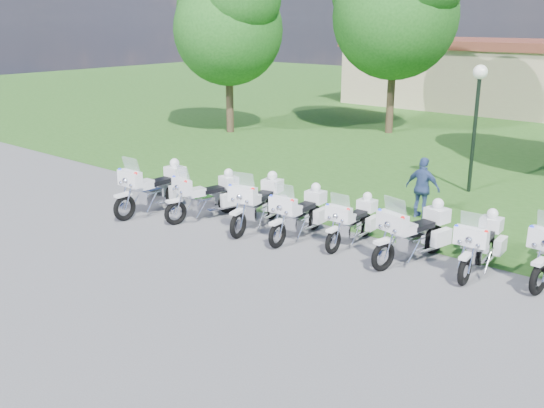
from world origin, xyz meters
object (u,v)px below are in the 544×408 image
Objects in this scene: motorcycle_2 at (258,202)px; motorcycle_6 at (480,243)px; lamp_post at (478,97)px; motorcycle_5 at (415,232)px; motorcycle_4 at (353,220)px; motorcycle_3 at (300,213)px; motorcycle_1 at (207,195)px; bystander_c at (423,188)px; motorcycle_0 at (154,187)px.

motorcycle_2 is 5.75m from motorcycle_6.
motorcycle_2 reaches higher than motorcycle_6.
lamp_post is (-2.72, 6.02, 2.40)m from motorcycle_6.
motorcycle_2 is 4.33m from motorcycle_5.
motorcycle_4 is at bearing -93.12° from lamp_post.
motorcycle_3 is at bearing 21.46° from motorcycle_5.
motorcycle_5 is 6.95m from lamp_post.
motorcycle_6 is at bearing -157.27° from motorcycle_1.
motorcycle_0 is at bearing 36.31° from bystander_c.
motorcycle_0 is 5.97m from motorcycle_4.
bystander_c is at bearing -119.31° from motorcycle_3.
motorcycle_0 is 1.12× the size of motorcycle_3.
motorcycle_0 is at bearing 32.15° from motorcycle_1.
motorcycle_0 reaches higher than bystander_c.
lamp_post is (6.14, 7.82, 2.31)m from motorcycle_0.
motorcycle_6 is 1.33× the size of bystander_c.
motorcycle_2 is 1.01× the size of motorcycle_5.
lamp_post is at bearing -124.31° from motorcycle_2.
lamp_post is at bearing -109.09° from motorcycle_1.
bystander_c reaches higher than motorcycle_1.
motorcycle_1 is at bearing 5.07° from motorcycle_3.
motorcycle_0 is 7.57m from bystander_c.
motorcycle_0 reaches higher than motorcycle_6.
motorcycle_6 is (7.28, 1.25, -0.02)m from motorcycle_1.
motorcycle_3 is 1.37m from motorcycle_4.
bystander_c is at bearing -127.28° from motorcycle_1.
bystander_c is (6.18, 4.37, 0.13)m from motorcycle_0.
motorcycle_5 is (2.96, 0.44, 0.04)m from motorcycle_3.
motorcycle_0 is 10.21m from lamp_post.
motorcycle_2 reaches higher than motorcycle_1.
motorcycle_3 is 4.42m from motorcycle_6.
motorcycle_0 is 1.50× the size of bystander_c.
motorcycle_1 reaches higher than motorcycle_4.
motorcycle_6 is (8.86, 1.79, -0.09)m from motorcycle_0.
lamp_post reaches higher than motorcycle_0.
lamp_post reaches higher than bystander_c.
motorcycle_4 is at bearing -154.89° from motorcycle_1.
motorcycle_2 is 7.88m from lamp_post.
lamp_post reaches higher than motorcycle_1.
motorcycle_3 is at bearing -103.37° from lamp_post.
motorcycle_4 is (5.79, 1.45, -0.13)m from motorcycle_0.
motorcycle_5 is at bearing 175.60° from motorcycle_2.
motorcycle_4 is at bearing -166.43° from motorcycle_0.
motorcycle_0 is 1.11× the size of motorcycle_1.
motorcycle_4 is 0.53× the size of lamp_post.
lamp_post is (0.35, 6.37, 2.44)m from motorcycle_4.
motorcycle_2 is (1.60, 0.36, 0.03)m from motorcycle_1.
motorcycle_2 is at bearing 19.72° from motorcycle_5.
motorcycle_3 is at bearing -158.77° from motorcycle_1.
lamp_post reaches higher than motorcycle_6.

